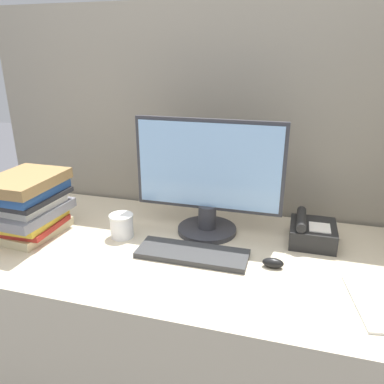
{
  "coord_description": "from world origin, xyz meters",
  "views": [
    {
      "loc": [
        0.38,
        -0.79,
        1.44
      ],
      "look_at": [
        0.03,
        0.44,
        0.96
      ],
      "focal_mm": 35.0,
      "sensor_mm": 36.0,
      "label": 1
    }
  ],
  "objects_px": {
    "keyboard": "(192,254)",
    "monitor": "(208,181)",
    "desk_telephone": "(312,232)",
    "book_stack": "(28,204)",
    "mouse": "(273,263)",
    "coffee_cup": "(122,226)"
  },
  "relations": [
    {
      "from": "keyboard",
      "to": "monitor",
      "type": "bearing_deg",
      "value": 88.73
    },
    {
      "from": "desk_telephone",
      "to": "book_stack",
      "type": "bearing_deg",
      "value": -167.32
    },
    {
      "from": "book_stack",
      "to": "mouse",
      "type": "bearing_deg",
      "value": 1.05
    },
    {
      "from": "monitor",
      "to": "book_stack",
      "type": "xyz_separation_m",
      "value": [
        -0.67,
        -0.22,
        -0.08
      ]
    },
    {
      "from": "coffee_cup",
      "to": "desk_telephone",
      "type": "height_order",
      "value": "desk_telephone"
    },
    {
      "from": "keyboard",
      "to": "mouse",
      "type": "xyz_separation_m",
      "value": [
        0.29,
        0.0,
        0.01
      ]
    },
    {
      "from": "mouse",
      "to": "keyboard",
      "type": "bearing_deg",
      "value": -179.41
    },
    {
      "from": "desk_telephone",
      "to": "coffee_cup",
      "type": "bearing_deg",
      "value": -167.85
    },
    {
      "from": "keyboard",
      "to": "desk_telephone",
      "type": "bearing_deg",
      "value": 28.9
    },
    {
      "from": "monitor",
      "to": "book_stack",
      "type": "relative_size",
      "value": 1.88
    },
    {
      "from": "book_stack",
      "to": "monitor",
      "type": "bearing_deg",
      "value": 18.4
    },
    {
      "from": "keyboard",
      "to": "mouse",
      "type": "relative_size",
      "value": 5.52
    },
    {
      "from": "coffee_cup",
      "to": "book_stack",
      "type": "bearing_deg",
      "value": -166.22
    },
    {
      "from": "keyboard",
      "to": "mouse",
      "type": "height_order",
      "value": "mouse"
    },
    {
      "from": "monitor",
      "to": "coffee_cup",
      "type": "relative_size",
      "value": 6.16
    },
    {
      "from": "monitor",
      "to": "mouse",
      "type": "relative_size",
      "value": 8.08
    },
    {
      "from": "keyboard",
      "to": "book_stack",
      "type": "xyz_separation_m",
      "value": [
        -0.66,
        -0.01,
        0.12
      ]
    },
    {
      "from": "monitor",
      "to": "coffee_cup",
      "type": "bearing_deg",
      "value": -156.72
    },
    {
      "from": "monitor",
      "to": "book_stack",
      "type": "distance_m",
      "value": 0.71
    },
    {
      "from": "book_stack",
      "to": "coffee_cup",
      "type": "bearing_deg",
      "value": 13.78
    },
    {
      "from": "coffee_cup",
      "to": "book_stack",
      "type": "xyz_separation_m",
      "value": [
        -0.35,
        -0.09,
        0.09
      ]
    },
    {
      "from": "coffee_cup",
      "to": "desk_telephone",
      "type": "xyz_separation_m",
      "value": [
        0.72,
        0.16,
        -0.01
      ]
    }
  ]
}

